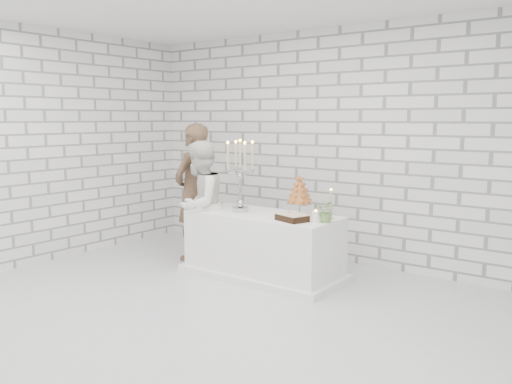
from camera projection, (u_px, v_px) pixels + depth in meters
name	position (u px, v px, depth m)	size (l,w,h in m)	color
ground	(209.00, 316.00, 5.03)	(6.00, 5.00, 0.01)	silver
wall_back	(337.00, 146.00, 6.81)	(6.00, 0.01, 3.00)	white
wall_left	(27.00, 147.00, 6.60)	(0.01, 5.00, 3.00)	white
cake_table	(263.00, 245.00, 6.24)	(1.80, 0.80, 0.75)	white
groom	(194.00, 192.00, 6.98)	(0.65, 0.43, 1.79)	#4C3525
bride	(200.00, 205.00, 6.53)	(0.77, 0.60, 1.59)	white
candelabra	(240.00, 176.00, 6.26)	(0.35, 0.35, 0.87)	#A6A7B1
croquembouche	(299.00, 195.00, 6.05)	(0.30, 0.30, 0.47)	#A1572D
chocolate_cake	(292.00, 217.00, 5.75)	(0.32, 0.23, 0.08)	black
pillar_candle	(316.00, 217.00, 5.66)	(0.08, 0.08, 0.12)	white
extra_taper	(331.00, 205.00, 5.85)	(0.06, 0.06, 0.32)	beige
flowers	(327.00, 211.00, 5.66)	(0.22, 0.19, 0.24)	#46713A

